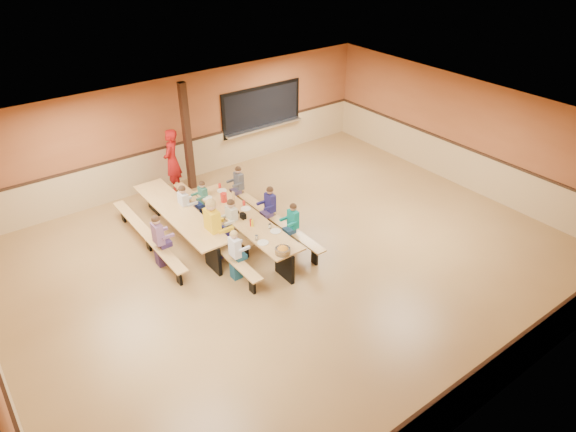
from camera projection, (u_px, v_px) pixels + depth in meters
ground at (292, 258)px, 11.59m from camera, size 12.00×12.00×0.00m
room_envelope at (292, 233)px, 11.23m from camera, size 12.04×10.04×3.02m
kitchen_pass_through at (262, 110)px, 15.53m from camera, size 2.78×0.28×1.38m
structural_post at (187, 137)px, 13.71m from camera, size 0.18×0.18×3.00m
cafeteria_table_main at (245, 225)px, 11.79m from camera, size 1.91×3.70×0.74m
cafeteria_table_second at (180, 219)px, 12.03m from camera, size 1.91×3.70×0.74m
seated_child_white_left at (235, 255)px, 10.70m from camera, size 0.35×0.29×1.17m
seated_adult_yellow at (213, 230)px, 11.24m from camera, size 0.50×0.41×1.48m
seated_child_grey_left at (184, 209)px, 12.27m from camera, size 0.37×0.30×1.21m
seated_child_teal_right at (293, 226)px, 11.67m from camera, size 0.34×0.28×1.15m
seated_child_navy_right at (270, 209)px, 12.28m from camera, size 0.36×0.29×1.19m
seated_child_char_right at (239, 188)px, 13.24m from camera, size 0.35×0.28×1.16m
seated_child_purple_sec at (159, 241)px, 11.08m from camera, size 0.38×0.31×1.23m
seated_child_green_sec at (204, 202)px, 12.66m from camera, size 0.32×0.26×1.11m
seated_child_tan_sec at (232, 223)px, 11.71m from camera, size 0.37×0.30×1.22m
standing_woman at (172, 161)px, 13.90m from camera, size 0.76×0.76×1.78m
punch_pitcher at (224, 197)px, 12.25m from camera, size 0.16×0.16×0.22m
chip_bowl at (283, 250)px, 10.45m from camera, size 0.32×0.32×0.15m
napkin_dispenser at (243, 216)px, 11.61m from camera, size 0.10×0.14×0.13m
condiment_mustard at (252, 223)px, 11.32m from camera, size 0.06×0.06×0.17m
condiment_ketchup at (251, 223)px, 11.33m from camera, size 0.06×0.06×0.17m
table_paddle at (234, 208)px, 11.77m from camera, size 0.16×0.16×0.56m
place_settings at (244, 215)px, 11.65m from camera, size 0.65×3.30×0.11m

